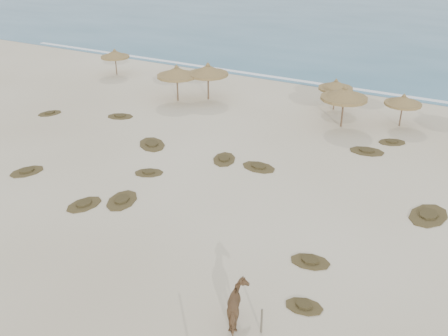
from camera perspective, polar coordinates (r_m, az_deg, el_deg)
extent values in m
plane|color=beige|center=(24.24, -8.70, -6.40)|extent=(160.00, 160.00, 0.00)
cube|color=#295D7C|center=(92.70, 21.51, 16.58)|extent=(200.00, 100.00, 0.01)
cube|color=white|center=(45.70, 11.40, 9.32)|extent=(70.00, 0.60, 0.01)
cylinder|color=brown|center=(48.74, -12.25, 11.43)|extent=(0.11, 0.11, 1.85)
cylinder|color=olive|center=(48.56, -12.33, 12.31)|extent=(2.88, 2.88, 0.16)
cone|color=olive|center=(48.49, -12.37, 12.64)|extent=(2.78, 2.78, 0.66)
cone|color=olive|center=(48.40, -12.41, 13.10)|extent=(0.32, 0.32, 0.19)
cylinder|color=brown|center=(40.46, -5.35, 9.17)|extent=(0.13, 0.13, 2.23)
cylinder|color=olive|center=(40.20, -5.40, 10.43)|extent=(3.85, 3.85, 0.19)
cone|color=olive|center=(40.11, -5.42, 10.91)|extent=(3.72, 3.72, 0.80)
cone|color=olive|center=(39.98, -5.45, 11.57)|extent=(0.38, 0.38, 0.23)
cylinder|color=brown|center=(40.68, -1.81, 9.40)|extent=(0.13, 0.13, 2.28)
cylinder|color=olive|center=(40.41, -1.83, 10.67)|extent=(3.97, 3.97, 0.20)
cone|color=olive|center=(40.32, -1.84, 11.16)|extent=(3.84, 3.84, 0.81)
cone|color=olive|center=(40.19, -1.85, 11.83)|extent=(0.39, 0.39, 0.24)
cylinder|color=brown|center=(35.90, 13.39, 6.34)|extent=(0.13, 0.13, 2.27)
cylinder|color=olive|center=(35.60, 13.55, 7.76)|extent=(3.91, 3.91, 0.19)
cone|color=olive|center=(35.49, 13.61, 8.31)|extent=(3.78, 3.78, 0.81)
cone|color=olive|center=(35.35, 13.70, 9.06)|extent=(0.39, 0.39, 0.24)
cylinder|color=brown|center=(39.29, 12.52, 7.82)|extent=(0.10, 0.10, 1.83)
cylinder|color=olive|center=(39.06, 12.63, 8.87)|extent=(3.27, 3.27, 0.16)
cone|color=olive|center=(38.98, 12.67, 9.28)|extent=(3.16, 3.16, 0.65)
cone|color=olive|center=(38.87, 12.73, 9.83)|extent=(0.31, 0.31, 0.19)
cylinder|color=brown|center=(37.26, 19.59, 5.85)|extent=(0.10, 0.10, 1.79)
cylinder|color=olive|center=(37.02, 19.76, 6.92)|extent=(2.59, 2.59, 0.15)
cone|color=olive|center=(36.94, 19.83, 7.32)|extent=(2.51, 2.51, 0.64)
cone|color=olive|center=(36.83, 19.92, 7.89)|extent=(0.31, 0.31, 0.19)
imported|color=brown|center=(18.37, 1.63, -15.53)|extent=(1.46, 1.90, 1.46)
cylinder|color=brown|center=(18.20, 4.32, -17.03)|extent=(0.09, 0.09, 1.03)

